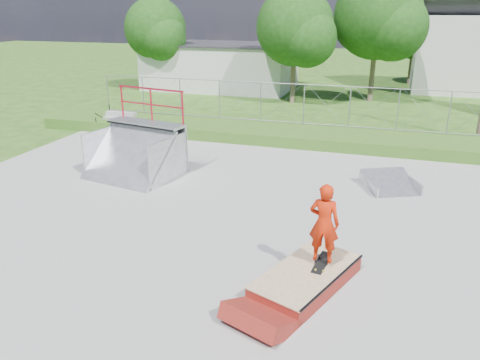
% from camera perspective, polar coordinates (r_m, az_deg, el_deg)
% --- Properties ---
extents(ground, '(120.00, 120.00, 0.00)m').
position_cam_1_polar(ground, '(11.98, -1.43, -6.76)').
color(ground, '#264E16').
rests_on(ground, ground).
extents(concrete_pad, '(20.00, 16.00, 0.04)m').
position_cam_1_polar(concrete_pad, '(11.97, -1.43, -6.68)').
color(concrete_pad, '#9C9C9A').
rests_on(concrete_pad, ground).
extents(grass_berm, '(24.00, 3.00, 0.50)m').
position_cam_1_polar(grass_berm, '(20.56, 7.15, 5.47)').
color(grass_berm, '#264E16').
rests_on(grass_berm, ground).
extents(grind_box, '(2.09, 2.85, 0.38)m').
position_cam_1_polar(grind_box, '(9.95, 8.11, -11.82)').
color(grind_box, maroon).
rests_on(grind_box, concrete_pad).
extents(quarter_pipe, '(3.26, 2.91, 2.86)m').
position_cam_1_polar(quarter_pipe, '(16.05, -13.14, 5.24)').
color(quarter_pipe, '#9B9EA3').
rests_on(quarter_pipe, concrete_pad).
extents(flat_bank_ramp, '(2.00, 2.05, 0.45)m').
position_cam_1_polar(flat_bank_ramp, '(15.54, 17.87, -0.37)').
color(flat_bank_ramp, '#9B9EA3').
rests_on(flat_bank_ramp, concrete_pad).
extents(skateboard, '(0.34, 0.82, 0.13)m').
position_cam_1_polar(skateboard, '(10.07, 9.90, -9.94)').
color(skateboard, black).
rests_on(skateboard, grind_box).
extents(skater, '(0.64, 0.45, 1.69)m').
position_cam_1_polar(skater, '(9.67, 10.20, -5.59)').
color(skater, red).
rests_on(skater, grind_box).
extents(concrete_stairs, '(1.50, 1.60, 0.80)m').
position_cam_1_polar(concrete_stairs, '(22.85, -14.82, 6.83)').
color(concrete_stairs, '#9C9C9A').
rests_on(concrete_stairs, ground).
extents(chain_link_fence, '(20.00, 0.06, 1.80)m').
position_cam_1_polar(chain_link_fence, '(21.27, 7.79, 9.11)').
color(chain_link_fence, gray).
rests_on(chain_link_fence, grass_berm).
extents(utility_building_flat, '(10.00, 6.00, 3.00)m').
position_cam_1_polar(utility_building_flat, '(34.31, -2.31, 13.63)').
color(utility_building_flat, silver).
rests_on(utility_building_flat, ground).
extents(gable_house, '(8.40, 6.08, 8.94)m').
position_cam_1_polar(gable_house, '(36.55, 27.18, 15.61)').
color(gable_house, silver).
rests_on(gable_house, ground).
extents(tree_left_near, '(4.76, 4.48, 6.65)m').
position_cam_1_polar(tree_left_near, '(28.44, 7.15, 17.68)').
color(tree_left_near, brown).
rests_on(tree_left_near, ground).
extents(tree_center, '(5.44, 5.12, 7.60)m').
position_cam_1_polar(tree_center, '(29.92, 16.97, 18.28)').
color(tree_center, brown).
rests_on(tree_center, ground).
extents(tree_left_far, '(4.42, 4.16, 6.18)m').
position_cam_1_polar(tree_left_far, '(33.63, -10.02, 17.39)').
color(tree_left_far, brown).
rests_on(tree_left_far, ground).
extents(tree_back_mid, '(4.08, 3.84, 5.70)m').
position_cam_1_polar(tree_back_mid, '(38.03, 20.89, 16.26)').
color(tree_back_mid, brown).
rests_on(tree_back_mid, ground).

